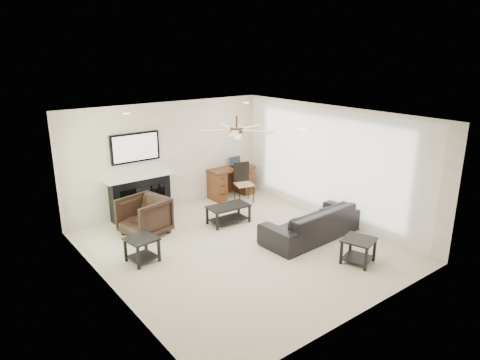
# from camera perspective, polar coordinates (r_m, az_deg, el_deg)

# --- Properties ---
(room_shell) EXTENTS (5.50, 5.54, 2.52)m
(room_shell) POSITION_cam_1_polar(r_m,az_deg,el_deg) (7.85, 0.75, 2.76)
(room_shell) COLOR beige
(room_shell) RESTS_ON ground
(sofa) EXTENTS (2.23, 0.95, 0.64)m
(sofa) POSITION_cam_1_polar(r_m,az_deg,el_deg) (8.68, 9.57, -5.55)
(sofa) COLOR black
(sofa) RESTS_ON ground
(armchair) EXTENTS (1.02, 1.00, 0.78)m
(armchair) POSITION_cam_1_polar(r_m,az_deg,el_deg) (8.87, -12.65, -4.76)
(armchair) COLOR black
(armchair) RESTS_ON ground
(coffee_table) EXTENTS (0.93, 0.55, 0.40)m
(coffee_table) POSITION_cam_1_polar(r_m,az_deg,el_deg) (9.28, -1.55, -4.60)
(coffee_table) COLOR black
(coffee_table) RESTS_ON ground
(end_table_near) EXTENTS (0.65, 0.65, 0.45)m
(end_table_near) POSITION_cam_1_polar(r_m,az_deg,el_deg) (7.90, 15.46, -9.08)
(end_table_near) COLOR black
(end_table_near) RESTS_ON ground
(end_table_left) EXTENTS (0.56, 0.56, 0.45)m
(end_table_left) POSITION_cam_1_polar(r_m,az_deg,el_deg) (7.85, -12.92, -9.06)
(end_table_left) COLOR black
(end_table_left) RESTS_ON ground
(fireplace_unit) EXTENTS (1.52, 0.34, 1.91)m
(fireplace_unit) POSITION_cam_1_polar(r_m,az_deg,el_deg) (9.63, -13.25, 0.49)
(fireplace_unit) COLOR black
(fireplace_unit) RESTS_ON ground
(desk) EXTENTS (1.22, 0.56, 0.76)m
(desk) POSITION_cam_1_polar(r_m,az_deg,el_deg) (10.92, -1.23, -0.24)
(desk) COLOR #381E0E
(desk) RESTS_ON ground
(desk_chair) EXTENTS (0.53, 0.54, 0.97)m
(desk_chair) POSITION_cam_1_polar(r_m,az_deg,el_deg) (10.47, 0.55, -0.40)
(desk_chair) COLOR black
(desk_chair) RESTS_ON ground
(laptop) EXTENTS (0.33, 0.24, 0.23)m
(laptop) POSITION_cam_1_polar(r_m,az_deg,el_deg) (10.89, -0.34, 2.41)
(laptop) COLOR black
(laptop) RESTS_ON desk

